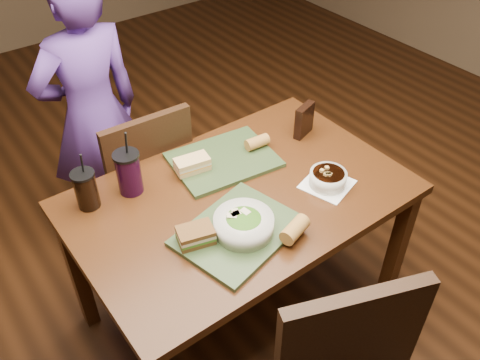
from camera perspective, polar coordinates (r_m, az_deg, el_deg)
The scene contains 15 objects.
ground at distance 2.55m, azimuth -0.00°, elevation -14.27°, with size 6.00×6.00×0.00m, color #381C0B.
dining_table at distance 2.05m, azimuth -0.00°, elevation -3.44°, with size 1.30×0.85×0.75m.
chair_far at distance 2.43m, azimuth -10.61°, elevation -0.41°, with size 0.42×0.42×0.93m.
diner at distance 2.58m, azimuth -16.21°, elevation 6.96°, with size 0.53×0.35×1.45m, color #543084.
tray_near at distance 1.82m, azimuth -0.21°, elevation -5.82°, with size 0.42×0.32×0.02m, color #2D3F21.
tray_far at distance 2.14m, azimuth -1.86°, elevation 2.28°, with size 0.42×0.32×0.02m, color #2D3F21.
salad_bowl at distance 1.79m, azimuth 0.41°, elevation -4.91°, with size 0.21×0.21×0.07m.
soup_bowl at distance 2.03m, azimuth 9.85°, elevation 0.19°, with size 0.22×0.22×0.07m.
sandwich_near at distance 1.77m, azimuth -5.01°, elevation -6.19°, with size 0.14×0.11×0.06m.
sandwich_far at distance 2.06m, azimuth -5.38°, elevation 1.79°, with size 0.15×0.10×0.06m.
baguette_near at distance 1.79m, azimuth 6.18°, elevation -5.55°, with size 0.06×0.06×0.12m, color #AD7533.
baguette_far at distance 2.18m, azimuth 1.93°, elevation 4.26°, with size 0.05×0.05×0.10m, color #AD7533.
cup_cola at distance 1.97m, azimuth -16.91°, elevation -1.01°, with size 0.09×0.09×0.24m.
cup_berry at distance 1.99m, azimuth -12.38°, elevation 0.84°, with size 0.10×0.10×0.28m.
chip_bag at distance 2.28m, azimuth 7.22°, elevation 6.67°, with size 0.11×0.03×0.15m, color black.
Camera 1 is at (-0.89, -1.19, 2.07)m, focal length 38.00 mm.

